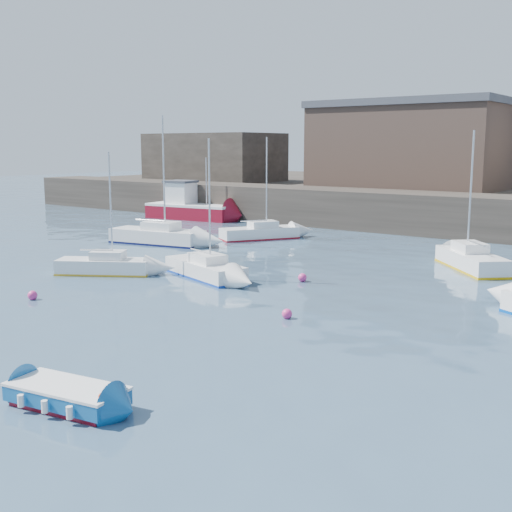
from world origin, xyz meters
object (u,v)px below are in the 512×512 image
Objects in this scene: sailboat_b at (205,269)px; buoy_near at (33,300)px; fishing_boat at (190,207)px; sailboat_e at (158,236)px; buoy_far at (302,281)px; sailboat_a at (105,266)px; blue_dinghy at (67,395)px; sailboat_f at (471,260)px; sailboat_h at (260,232)px; buoy_mid at (287,318)px.

sailboat_b reaches higher than buoy_near.
sailboat_e reaches higher than fishing_boat.
sailboat_b is 0.81× the size of sailboat_e.
sailboat_e is at bearing 162.80° from buoy_far.
sailboat_b is (4.71, 2.43, 0.01)m from sailboat_a.
sailboat_b is at bearing 118.91° from blue_dinghy.
buoy_near is at bearing -125.21° from sailboat_f.
sailboat_h is at bearing 171.47° from sailboat_f.
buoy_far is at bearing 26.20° from sailboat_a.
sailboat_f is 9.75m from buoy_far.
fishing_boat is at bearing 124.34° from sailboat_e.
sailboat_e is (-5.20, 8.94, 0.11)m from sailboat_a.
sailboat_h reaches higher than blue_dinghy.
sailboat_h is 20.65m from buoy_near.
buoy_near is (1.90, -5.55, -0.44)m from sailboat_a.
sailboat_h is (4.14, 5.94, -0.09)m from sailboat_e.
buoy_mid is (12.33, -1.57, -0.44)m from sailboat_a.
sailboat_e is at bearing -169.78° from sailboat_f.
sailboat_a reaches higher than buoy_near.
fishing_boat is 1.26× the size of sailboat_b.
sailboat_a is at bearing -85.95° from sailboat_h.
blue_dinghy is 24.48m from sailboat_f.
sailboat_f reaches higher than buoy_near.
fishing_boat is 26.53m from sailboat_b.
sailboat_h reaches higher than sailboat_b.
sailboat_b is 16.22× the size of buoy_far.
sailboat_e is 7.24m from sailboat_h.
sailboat_h is at bearing 55.09° from sailboat_e.
buoy_near is at bearing 149.46° from blue_dinghy.
sailboat_b is 16.57× the size of buoy_near.
sailboat_a is 10.21m from buoy_far.
blue_dinghy is at bearing -62.94° from sailboat_h.
blue_dinghy is at bearing -88.44° from buoy_mid.
blue_dinghy is 8.00× the size of buoy_near.
sailboat_h is at bearing 134.51° from buoy_far.
sailboat_b is 14.17m from sailboat_f.
buoy_mid is (13.39, -16.45, -0.46)m from sailboat_h.
sailboat_e is 21.16× the size of buoy_mid.
sailboat_e is at bearing 116.10° from buoy_near.
sailboat_f reaches higher than fishing_boat.
sailboat_e is 15.03m from buoy_far.
sailboat_b is at bearing -45.87° from fishing_boat.
sailboat_a reaches higher than fishing_boat.
buoy_far reaches higher than buoy_near.
sailboat_b is 0.96× the size of sailboat_h.
sailboat_b reaches higher than buoy_far.
sailboat_b is 11.86m from sailboat_e.
blue_dinghy is 0.53× the size of sailboat_a.
sailboat_b is 8.62m from buoy_mid.
sailboat_b reaches higher than fishing_boat.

